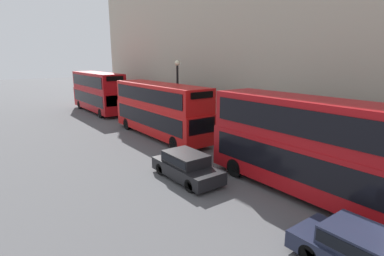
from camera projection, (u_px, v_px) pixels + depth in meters
name	position (u px, v px, depth m)	size (l,w,h in m)	color
bus_leading	(323.00, 147.00, 12.97)	(2.59, 11.48, 4.49)	#A80F14
bus_second_in_queue	(160.00, 108.00, 23.77)	(2.59, 10.83, 4.24)	red
bus_third_in_queue	(98.00, 91.00, 34.63)	(2.59, 10.56, 4.56)	#A80F14
car_dark_sedan	(372.00, 256.00, 8.54)	(1.89, 4.60, 1.36)	#1E2338
car_hatchback	(186.00, 165.00, 15.64)	(1.80, 4.24, 1.41)	black
street_lamp	(178.00, 88.00, 24.80)	(0.44, 0.44, 6.02)	black
pedestrian	(139.00, 109.00, 32.39)	(0.36, 0.36, 1.68)	#26262D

